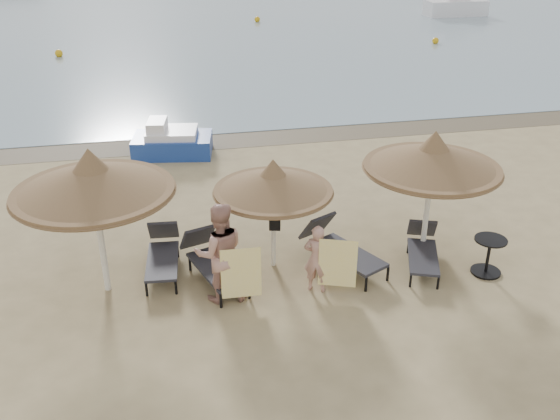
% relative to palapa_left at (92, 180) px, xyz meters
% --- Properties ---
extents(ground, '(160.00, 160.00, 0.00)m').
position_rel_palapa_left_xyz_m(ground, '(3.33, -1.30, -2.42)').
color(ground, tan).
rests_on(ground, ground).
extents(wet_sand_strip, '(200.00, 1.60, 0.01)m').
position_rel_palapa_left_xyz_m(wet_sand_strip, '(3.33, 8.10, -2.41)').
color(wet_sand_strip, brown).
rests_on(wet_sand_strip, ground).
extents(palapa_left, '(3.06, 3.06, 3.04)m').
position_rel_palapa_left_xyz_m(palapa_left, '(0.00, 0.00, 0.00)').
color(palapa_left, silver).
rests_on(palapa_left, ground).
extents(palapa_center, '(2.47, 2.47, 2.45)m').
position_rel_palapa_left_xyz_m(palapa_center, '(3.45, 0.24, -0.47)').
color(palapa_center, silver).
rests_on(palapa_center, ground).
extents(palapa_right, '(2.90, 2.90, 2.87)m').
position_rel_palapa_left_xyz_m(palapa_right, '(6.78, 0.05, -0.13)').
color(palapa_right, silver).
rests_on(palapa_right, ground).
extents(lounger_far_left, '(0.79, 1.96, 0.86)m').
position_rel_palapa_left_xyz_m(lounger_far_left, '(1.14, 0.60, -2.03)').
color(lounger_far_left, black).
rests_on(lounger_far_left, ground).
extents(lounger_near_left, '(1.28, 2.16, 0.92)m').
position_rel_palapa_left_xyz_m(lounger_near_left, '(2.11, 0.06, -2.00)').
color(lounger_near_left, black).
rests_on(lounger_near_left, ground).
extents(lounger_near_right, '(1.57, 2.19, 0.94)m').
position_rel_palapa_left_xyz_m(lounger_near_right, '(4.84, 0.04, -1.99)').
color(lounger_near_right, black).
rests_on(lounger_near_right, ground).
extents(lounger_far_right, '(1.18, 1.91, 0.81)m').
position_rel_palapa_left_xyz_m(lounger_far_right, '(6.60, -0.33, -2.05)').
color(lounger_far_right, black).
rests_on(lounger_far_right, ground).
extents(side_table, '(0.67, 0.67, 0.81)m').
position_rel_palapa_left_xyz_m(side_table, '(7.78, -0.96, -2.04)').
color(side_table, black).
rests_on(side_table, ground).
extents(person_left, '(1.11, 0.73, 2.38)m').
position_rel_palapa_left_xyz_m(person_left, '(2.22, -0.77, -1.22)').
color(person_left, tan).
rests_on(person_left, ground).
extents(person_right, '(0.92, 0.79, 1.69)m').
position_rel_palapa_left_xyz_m(person_right, '(4.12, -0.86, -1.57)').
color(person_right, tan).
rests_on(person_right, ground).
extents(towel_left, '(0.77, 0.05, 1.08)m').
position_rel_palapa_left_xyz_m(towel_left, '(2.57, -1.12, -1.67)').
color(towel_left, yellow).
rests_on(towel_left, ground).
extents(towel_right, '(0.71, 0.27, 1.04)m').
position_rel_palapa_left_xyz_m(towel_right, '(4.47, -1.11, -1.70)').
color(towel_right, yellow).
rests_on(towel_right, ground).
extents(bag_patterned, '(0.31, 0.11, 0.38)m').
position_rel_palapa_left_xyz_m(bag_patterned, '(3.45, 0.42, -1.15)').
color(bag_patterned, silver).
rests_on(bag_patterned, ground).
extents(bag_dark, '(0.24, 0.14, 0.33)m').
position_rel_palapa_left_xyz_m(bag_dark, '(3.45, 0.08, -1.31)').
color(bag_dark, black).
rests_on(bag_dark, ground).
extents(pedal_boat, '(2.55, 1.75, 1.10)m').
position_rel_palapa_left_xyz_m(pedal_boat, '(1.64, 7.21, -2.01)').
color(pedal_boat, navy).
rests_on(pedal_boat, ground).
extents(buoy_left, '(0.38, 0.38, 0.38)m').
position_rel_palapa_left_xyz_m(buoy_left, '(-3.20, 21.47, -2.23)').
color(buoy_left, '#E4A50F').
rests_on(buoy_left, ground).
extents(buoy_mid, '(0.35, 0.35, 0.35)m').
position_rel_palapa_left_xyz_m(buoy_mid, '(8.03, 29.00, -2.24)').
color(buoy_mid, '#E4A50F').
rests_on(buoy_mid, ground).
extents(buoy_right, '(0.35, 0.35, 0.35)m').
position_rel_palapa_left_xyz_m(buoy_right, '(16.33, 20.63, -2.24)').
color(buoy_right, '#E4A50F').
rests_on(buoy_right, ground).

